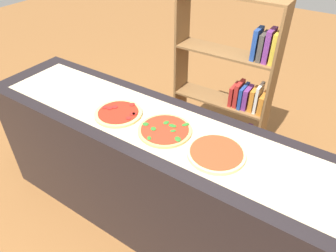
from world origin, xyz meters
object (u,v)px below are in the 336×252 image
pizza_spinach_1 (165,130)px  pizza_plain_2 (216,153)px  bookshelf (235,87)px  pizza_pepperoni_0 (118,113)px

pizza_spinach_1 → pizza_plain_2: bearing=-2.5°
pizza_plain_2 → bookshelf: (-0.37, 1.15, -0.28)m
pizza_plain_2 → bookshelf: bookshelf is taller
pizza_plain_2 → bookshelf: bearing=107.9°
pizza_pepperoni_0 → pizza_plain_2: 0.66m
pizza_plain_2 → pizza_pepperoni_0: bearing=-179.8°
pizza_spinach_1 → pizza_plain_2: size_ratio=1.00×
pizza_pepperoni_0 → pizza_spinach_1: 0.33m
pizza_pepperoni_0 → pizza_plain_2: bearing=0.2°
pizza_pepperoni_0 → bookshelf: 1.22m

